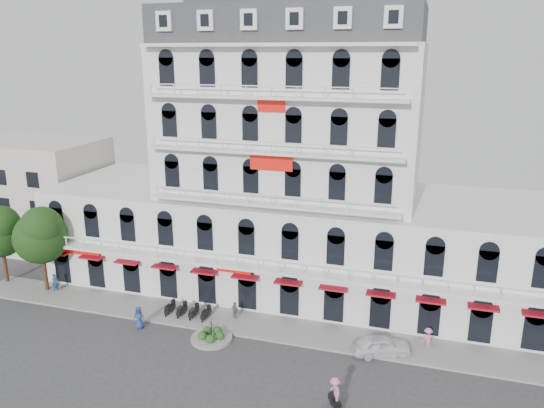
{
  "coord_description": "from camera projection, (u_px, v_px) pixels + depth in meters",
  "views": [
    {
      "loc": [
        12.11,
        -27.34,
        21.36
      ],
      "look_at": [
        0.64,
        10.0,
        10.1
      ],
      "focal_mm": 35.0,
      "sensor_mm": 36.0,
      "label": 1
    }
  ],
  "objects": [
    {
      "name": "tree_west_outer",
      "position": [
        0.0,
        230.0,
        49.45
      ],
      "size": [
        4.5,
        4.48,
        7.76
      ],
      "color": "#382314",
      "rests_on": "ground"
    },
    {
      "name": "pedestrian_mid",
      "position": [
        235.0,
        311.0,
        43.63
      ],
      "size": [
        1.01,
        0.8,
        1.6
      ],
      "primitive_type": "imported",
      "rotation": [
        0.0,
        0.0,
        2.62
      ],
      "color": "slate",
      "rests_on": "ground"
    },
    {
      "name": "flank_building_west",
      "position": [
        38.0,
        193.0,
        59.62
      ],
      "size": [
        14.0,
        10.0,
        12.0
      ],
      "primitive_type": "cube",
      "color": "beige",
      "rests_on": "ground"
    },
    {
      "name": "pedestrian_right",
      "position": [
        428.0,
        339.0,
        39.29
      ],
      "size": [
        1.28,
        1.18,
        1.72
      ],
      "primitive_type": "imported",
      "rotation": [
        0.0,
        0.0,
        3.78
      ],
      "color": "pink",
      "rests_on": "ground"
    },
    {
      "name": "pedestrian_left",
      "position": [
        139.0,
        318.0,
        42.22
      ],
      "size": [
        1.0,
        0.74,
        1.87
      ],
      "primitive_type": "imported",
      "rotation": [
        0.0,
        0.0,
        0.16
      ],
      "color": "navy",
      "rests_on": "ground"
    },
    {
      "name": "traffic_island",
      "position": [
        212.0,
        337.0,
        40.73
      ],
      "size": [
        3.2,
        3.2,
        1.6
      ],
      "color": "gray",
      "rests_on": "ground"
    },
    {
      "name": "sidewalk",
      "position": [
        261.0,
        326.0,
        42.69
      ],
      "size": [
        53.0,
        4.0,
        0.16
      ],
      "primitive_type": "cube",
      "color": "gray",
      "rests_on": "ground"
    },
    {
      "name": "parked_car",
      "position": [
        381.0,
        346.0,
        38.62
      ],
      "size": [
        4.61,
        3.16,
        1.46
      ],
      "primitive_type": "imported",
      "rotation": [
        0.0,
        0.0,
        1.94
      ],
      "color": "white",
      "rests_on": "ground"
    },
    {
      "name": "main_building",
      "position": [
        291.0,
        182.0,
        48.22
      ],
      "size": [
        45.0,
        15.0,
        25.8
      ],
      "color": "silver",
      "rests_on": "ground"
    },
    {
      "name": "parked_scooter_row",
      "position": [
        188.0,
        317.0,
        44.32
      ],
      "size": [
        4.4,
        1.8,
        1.1
      ],
      "primitive_type": null,
      "color": "black",
      "rests_on": "ground"
    },
    {
      "name": "tree_west_inner",
      "position": [
        40.0,
        233.0,
        47.49
      ],
      "size": [
        4.76,
        4.76,
        8.25
      ],
      "color": "#382314",
      "rests_on": "ground"
    },
    {
      "name": "pedestrian_far",
      "position": [
        55.0,
        283.0,
        48.56
      ],
      "size": [
        0.66,
        0.78,
        1.81
      ],
      "primitive_type": "imported",
      "rotation": [
        0.0,
        0.0,
        1.17
      ],
      "color": "navy",
      "rests_on": "ground"
    },
    {
      "name": "ground",
      "position": [
        218.0,
        393.0,
        34.45
      ],
      "size": [
        120.0,
        120.0,
        0.0
      ],
      "primitive_type": "plane",
      "color": "#38383A",
      "rests_on": "ground"
    },
    {
      "name": "rider_center",
      "position": [
        335.0,
        393.0,
        32.47
      ],
      "size": [
        1.16,
        1.53,
        2.27
      ],
      "rotation": [
        0.0,
        0.0,
        5.24
      ],
      "color": "black",
      "rests_on": "ground"
    }
  ]
}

